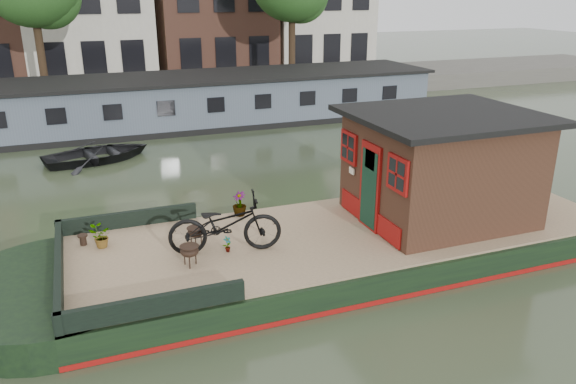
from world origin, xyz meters
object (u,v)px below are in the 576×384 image
object	(u,v)px
brazier_front	(190,256)
brazier_rear	(196,237)
dinghy	(97,150)
potted_plant_a	(227,244)
bicycle	(225,224)
cabin	(441,165)

from	to	relation	value
brazier_front	brazier_rear	size ratio (longest dim) A/B	1.04
dinghy	potted_plant_a	bearing A→B (deg)	177.22
bicycle	brazier_front	distance (m)	0.95
cabin	dinghy	size ratio (longest dim) A/B	1.11
bicycle	cabin	bearing A→B (deg)	-78.77
brazier_front	dinghy	world-z (taller)	brazier_front
cabin	dinghy	world-z (taller)	cabin
potted_plant_a	dinghy	bearing A→B (deg)	101.32
cabin	potted_plant_a	xyz separation A→B (m)	(-4.98, -0.09, -1.06)
brazier_rear	dinghy	bearing A→B (deg)	98.82
brazier_front	dinghy	bearing A→B (deg)	96.48
cabin	brazier_front	xyz separation A→B (m)	(-5.80, -0.42, -1.02)
cabin	bicycle	world-z (taller)	cabin
cabin	brazier_rear	distance (m)	5.61
cabin	brazier_front	world-z (taller)	cabin
cabin	brazier_rear	world-z (taller)	cabin
bicycle	brazier_front	world-z (taller)	bicycle
bicycle	potted_plant_a	xyz separation A→B (m)	(0.02, -0.03, -0.42)
brazier_front	bicycle	bearing A→B (deg)	24.08
potted_plant_a	dinghy	xyz separation A→B (m)	(-1.97, 9.86, -0.45)
brazier_front	brazier_rear	bearing A→B (deg)	70.66
cabin	dinghy	bearing A→B (deg)	125.44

